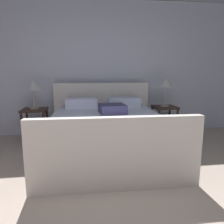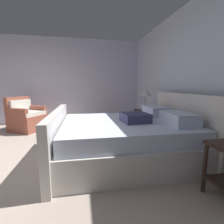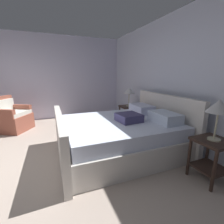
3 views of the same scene
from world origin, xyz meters
TOP-DOWN VIEW (x-y plane):
  - wall_back at (0.00, 3.31)m, footprint 5.92×0.12m
  - wall_side_left at (-2.96, 0.00)m, footprint 0.12×6.62m
  - bed at (0.08, 2.03)m, footprint 1.90×2.24m
  - nightstand_right at (1.33, 2.83)m, footprint 0.44×0.44m
  - table_lamp_right at (1.33, 2.83)m, footprint 0.30×0.30m
  - nightstand_left at (-1.17, 2.87)m, footprint 0.44×0.44m
  - table_lamp_left at (-1.17, 2.87)m, footprint 0.30×0.30m
  - armchair at (-2.06, -0.15)m, footprint 0.99×0.99m

SIDE VIEW (x-z plane):
  - bed at x=0.08m, z-range -0.19..0.87m
  - armchair at x=-2.06m, z-range -0.10..0.80m
  - nightstand_right at x=1.33m, z-range 0.10..0.70m
  - nightstand_left at x=-1.17m, z-range 0.10..0.70m
  - table_lamp_left at x=-1.17m, z-range 0.76..1.27m
  - table_lamp_right at x=1.33m, z-range 0.77..1.32m
  - wall_back at x=0.00m, z-range 0.00..2.67m
  - wall_side_left at x=-2.96m, z-range 0.00..2.67m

